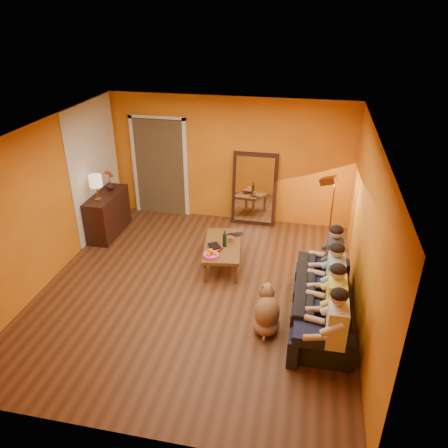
% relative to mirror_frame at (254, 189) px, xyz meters
% --- Properties ---
extents(room_shell, '(5.00, 5.50, 2.60)m').
position_rel_mirror_frame_xyz_m(room_shell, '(-0.55, -2.26, 0.54)').
color(room_shell, brown).
rests_on(room_shell, ground).
extents(white_accent, '(0.02, 1.90, 2.58)m').
position_rel_mirror_frame_xyz_m(white_accent, '(-3.04, -0.88, 0.54)').
color(white_accent, white).
rests_on(white_accent, wall_left).
extents(doorway_recess, '(1.06, 0.30, 2.10)m').
position_rel_mirror_frame_xyz_m(doorway_recess, '(-2.05, 0.20, 0.29)').
color(doorway_recess, '#3F2D19').
rests_on(doorway_recess, floor).
extents(door_jamb_left, '(0.08, 0.06, 2.20)m').
position_rel_mirror_frame_xyz_m(door_jamb_left, '(-2.62, 0.08, 0.29)').
color(door_jamb_left, white).
rests_on(door_jamb_left, wall_back).
extents(door_jamb_right, '(0.08, 0.06, 2.20)m').
position_rel_mirror_frame_xyz_m(door_jamb_right, '(-1.48, 0.08, 0.29)').
color(door_jamb_right, white).
rests_on(door_jamb_right, wall_back).
extents(door_header, '(1.22, 0.06, 0.08)m').
position_rel_mirror_frame_xyz_m(door_header, '(-2.05, 0.08, 1.36)').
color(door_header, white).
rests_on(door_header, wall_back).
extents(mirror_frame, '(0.92, 0.27, 1.51)m').
position_rel_mirror_frame_xyz_m(mirror_frame, '(0.00, 0.00, 0.00)').
color(mirror_frame, black).
rests_on(mirror_frame, floor).
extents(mirror_glass, '(0.78, 0.21, 1.35)m').
position_rel_mirror_frame_xyz_m(mirror_glass, '(0.00, -0.04, 0.00)').
color(mirror_glass, white).
rests_on(mirror_glass, mirror_frame).
extents(sideboard, '(0.44, 1.18, 0.85)m').
position_rel_mirror_frame_xyz_m(sideboard, '(-2.79, -1.08, -0.34)').
color(sideboard, black).
rests_on(sideboard, floor).
extents(table_lamp, '(0.24, 0.24, 0.51)m').
position_rel_mirror_frame_xyz_m(table_lamp, '(-2.79, -1.38, 0.34)').
color(table_lamp, beige).
rests_on(table_lamp, sideboard).
extents(sofa, '(2.15, 0.84, 0.63)m').
position_rel_mirror_frame_xyz_m(sofa, '(1.45, -2.92, -0.45)').
color(sofa, black).
rests_on(sofa, floor).
extents(coffee_table, '(0.79, 1.30, 0.42)m').
position_rel_mirror_frame_xyz_m(coffee_table, '(-0.30, -1.80, -0.55)').
color(coffee_table, brown).
rests_on(coffee_table, floor).
extents(floor_lamp, '(0.37, 0.33, 1.44)m').
position_rel_mirror_frame_xyz_m(floor_lamp, '(1.55, -0.83, -0.04)').
color(floor_lamp, '#B26E34').
rests_on(floor_lamp, floor).
extents(dog, '(0.38, 0.59, 0.70)m').
position_rel_mirror_frame_xyz_m(dog, '(0.67, -3.35, -0.41)').
color(dog, '#906041').
rests_on(dog, floor).
extents(person_far_left, '(0.70, 0.44, 1.22)m').
position_rel_mirror_frame_xyz_m(person_far_left, '(1.58, -3.92, -0.15)').
color(person_far_left, beige).
rests_on(person_far_left, sofa).
extents(person_mid_left, '(0.70, 0.44, 1.22)m').
position_rel_mirror_frame_xyz_m(person_mid_left, '(1.58, -3.37, -0.15)').
color(person_mid_left, '#DCD849').
rests_on(person_mid_left, sofa).
extents(person_mid_right, '(0.70, 0.44, 1.22)m').
position_rel_mirror_frame_xyz_m(person_mid_right, '(1.58, -2.82, -0.15)').
color(person_mid_right, '#82AFCA').
rests_on(person_mid_right, sofa).
extents(person_far_right, '(0.70, 0.44, 1.22)m').
position_rel_mirror_frame_xyz_m(person_far_right, '(1.58, -2.27, -0.15)').
color(person_far_right, '#35353A').
rests_on(person_far_right, sofa).
extents(fruit_bowl, '(0.26, 0.26, 0.16)m').
position_rel_mirror_frame_xyz_m(fruit_bowl, '(-0.40, -2.25, -0.26)').
color(fruit_bowl, '#DB4DA1').
rests_on(fruit_bowl, coffee_table).
extents(wine_bottle, '(0.07, 0.07, 0.31)m').
position_rel_mirror_frame_xyz_m(wine_bottle, '(-0.25, -1.85, -0.18)').
color(wine_bottle, black).
rests_on(wine_bottle, coffee_table).
extents(tumbler, '(0.12, 0.12, 0.10)m').
position_rel_mirror_frame_xyz_m(tumbler, '(-0.18, -1.68, -0.29)').
color(tumbler, '#B27F3F').
rests_on(tumbler, coffee_table).
extents(laptop, '(0.34, 0.29, 0.02)m').
position_rel_mirror_frame_xyz_m(laptop, '(-0.12, -1.45, -0.33)').
color(laptop, black).
rests_on(laptop, coffee_table).
extents(book_lower, '(0.23, 0.26, 0.02)m').
position_rel_mirror_frame_xyz_m(book_lower, '(-0.48, -2.00, -0.33)').
color(book_lower, black).
rests_on(book_lower, coffee_table).
extents(book_mid, '(0.25, 0.30, 0.02)m').
position_rel_mirror_frame_xyz_m(book_mid, '(-0.47, -1.99, -0.31)').
color(book_mid, '#B32E14').
rests_on(book_mid, book_lower).
extents(book_upper, '(0.28, 0.29, 0.02)m').
position_rel_mirror_frame_xyz_m(book_upper, '(-0.48, -2.01, -0.29)').
color(book_upper, black).
rests_on(book_upper, book_mid).
extents(vase, '(0.17, 0.17, 0.17)m').
position_rel_mirror_frame_xyz_m(vase, '(-2.79, -0.83, 0.18)').
color(vase, black).
rests_on(vase, sideboard).
extents(flowers, '(0.17, 0.17, 0.42)m').
position_rel_mirror_frame_xyz_m(flowers, '(-2.79, -0.83, 0.42)').
color(flowers, '#B32E14').
rests_on(flowers, vase).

